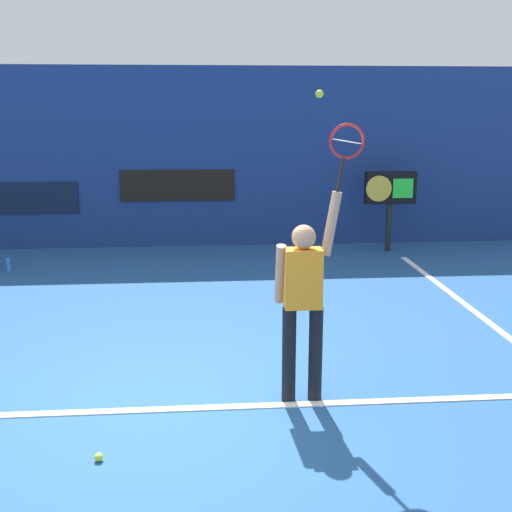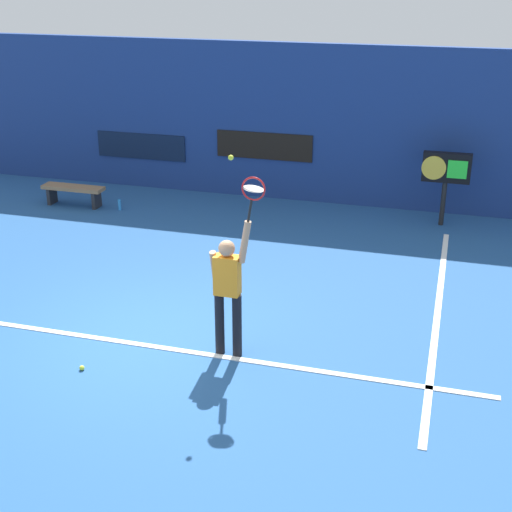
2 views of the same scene
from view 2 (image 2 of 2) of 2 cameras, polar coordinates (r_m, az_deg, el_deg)
name	(u,v)px [view 2 (image 2 of 2)]	position (r m, az deg, el deg)	size (l,w,h in m)	color
ground_plane	(139,337)	(10.56, -9.31, -6.41)	(18.00, 18.00, 0.00)	#23518C
back_wall	(266,122)	(16.13, 0.77, 10.65)	(18.00, 0.20, 3.45)	navy
sponsor_banner_center	(264,146)	(16.13, 0.65, 8.76)	(2.20, 0.03, 0.60)	black
sponsor_banner_portside	(141,146)	(17.20, -9.15, 8.63)	(2.20, 0.03, 0.60)	#0C1933
court_baseline	(133,343)	(10.40, -9.77, -6.88)	(10.00, 0.10, 0.01)	white
court_sideline	(438,312)	(11.47, 14.27, -4.35)	(0.10, 7.00, 0.01)	white
tennis_player	(228,288)	(9.55, -2.27, -2.55)	(0.58, 0.31, 1.99)	black
tennis_racket	(253,191)	(8.95, -0.24, 5.17)	(0.36, 0.27, 0.62)	black
tennis_ball	(231,158)	(8.83, -2.02, 7.84)	(0.07, 0.07, 0.07)	#CCE033
scoreboard_clock	(446,170)	(14.89, 14.91, 6.61)	(0.96, 0.20, 1.51)	black
court_bench	(73,191)	(16.32, -14.35, 5.05)	(1.40, 0.36, 0.45)	olive
water_bottle	(120,205)	(15.87, -10.82, 4.04)	(0.07, 0.07, 0.24)	#338CD8
spare_ball	(82,368)	(9.91, -13.70, -8.65)	(0.07, 0.07, 0.07)	#CCE033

